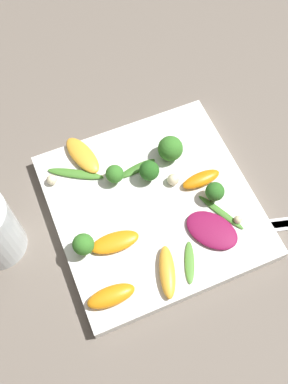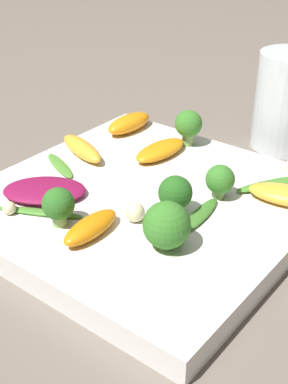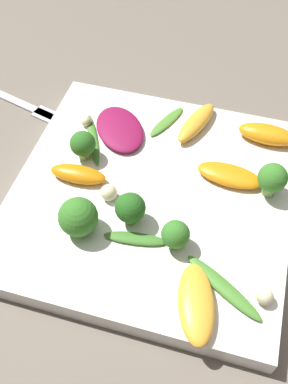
{
  "view_description": "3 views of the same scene",
  "coord_description": "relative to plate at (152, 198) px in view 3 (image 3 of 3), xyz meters",
  "views": [
    {
      "loc": [
        0.26,
        -0.13,
        0.65
      ],
      "look_at": [
        -0.02,
        -0.01,
        0.03
      ],
      "focal_mm": 42.0,
      "sensor_mm": 36.0,
      "label": 1
    },
    {
      "loc": [
        -0.28,
        0.36,
        0.29
      ],
      "look_at": [
        -0.0,
        0.01,
        0.03
      ],
      "focal_mm": 50.0,
      "sensor_mm": 36.0,
      "label": 2
    },
    {
      "loc": [
        -0.29,
        -0.07,
        0.41
      ],
      "look_at": [
        -0.01,
        0.01,
        0.03
      ],
      "focal_mm": 42.0,
      "sensor_mm": 36.0,
      "label": 3
    }
  ],
  "objects": [
    {
      "name": "ground_plane",
      "position": [
        0.0,
        0.0,
        -0.01
      ],
      "size": [
        2.4,
        2.4,
        0.0
      ],
      "primitive_type": "plane",
      "color": "#6B6056"
    },
    {
      "name": "plate",
      "position": [
        0.0,
        0.0,
        0.0
      ],
      "size": [
        0.3,
        0.3,
        0.02
      ],
      "color": "white",
      "rests_on": "ground_plane"
    },
    {
      "name": "fork",
      "position": [
        0.11,
        0.22,
        -0.01
      ],
      "size": [
        0.07,
        0.19,
        0.01
      ],
      "color": "silver",
      "rests_on": "ground_plane"
    },
    {
      "name": "radicchio_leaf_0",
      "position": [
        0.08,
        0.06,
        0.02
      ],
      "size": [
        0.1,
        0.09,
        0.01
      ],
      "color": "maroon",
      "rests_on": "plate"
    },
    {
      "name": "orange_segment_0",
      "position": [
        -0.01,
        0.08,
        0.02
      ],
      "size": [
        0.03,
        0.06,
        0.02
      ],
      "color": "orange",
      "rests_on": "plate"
    },
    {
      "name": "orange_segment_1",
      "position": [
        0.04,
        -0.08,
        0.02
      ],
      "size": [
        0.04,
        0.07,
        0.01
      ],
      "color": "orange",
      "rests_on": "plate"
    },
    {
      "name": "orange_segment_2",
      "position": [
        0.11,
        -0.11,
        0.02
      ],
      "size": [
        0.03,
        0.07,
        0.02
      ],
      "color": "orange",
      "rests_on": "plate"
    },
    {
      "name": "orange_segment_3",
      "position": [
        0.11,
        -0.03,
        0.02
      ],
      "size": [
        0.08,
        0.05,
        0.02
      ],
      "color": "#FCAD33",
      "rests_on": "plate"
    },
    {
      "name": "orange_segment_4",
      "position": [
        -0.12,
        -0.07,
        0.02
      ],
      "size": [
        0.09,
        0.05,
        0.02
      ],
      "color": "#FCAD33",
      "rests_on": "plate"
    },
    {
      "name": "broccoli_floret_0",
      "position": [
        -0.07,
        0.06,
        0.03
      ],
      "size": [
        0.04,
        0.04,
        0.04
      ],
      "color": "#84AD5B",
      "rests_on": "plate"
    },
    {
      "name": "broccoli_floret_1",
      "position": [
        0.03,
        0.09,
        0.03
      ],
      "size": [
        0.03,
        0.03,
        0.04
      ],
      "color": "#84AD5B",
      "rests_on": "plate"
    },
    {
      "name": "broccoli_floret_2",
      "position": [
        -0.06,
        -0.04,
        0.03
      ],
      "size": [
        0.03,
        0.03,
        0.03
      ],
      "color": "#7A9E51",
      "rests_on": "plate"
    },
    {
      "name": "broccoli_floret_3",
      "position": [
        0.03,
        -0.12,
        0.04
      ],
      "size": [
        0.03,
        0.03,
        0.04
      ],
      "color": "#84AD5B",
      "rests_on": "plate"
    },
    {
      "name": "broccoli_floret_4",
      "position": [
        -0.04,
        0.01,
        0.03
      ],
      "size": [
        0.03,
        0.03,
        0.04
      ],
      "color": "#84AD5B",
      "rests_on": "plate"
    },
    {
      "name": "arugula_sprig_0",
      "position": [
        -0.06,
        -0.0,
        0.01
      ],
      "size": [
        0.02,
        0.07,
        0.01
      ],
      "color": "#3D7528",
      "rests_on": "plate"
    },
    {
      "name": "arugula_sprig_1",
      "position": [
        -0.09,
        -0.09,
        0.02
      ],
      "size": [
        0.06,
        0.08,
        0.01
      ],
      "color": "#47842D",
      "rests_on": "plate"
    },
    {
      "name": "arugula_sprig_2",
      "position": [
        0.11,
        0.01,
        0.01
      ],
      "size": [
        0.06,
        0.04,
        0.0
      ],
      "color": "#518E33",
      "rests_on": "plate"
    },
    {
      "name": "arugula_sprig_3",
      "position": [
        0.05,
        0.09,
        0.01
      ],
      "size": [
        0.08,
        0.05,
        0.0
      ],
      "color": "#47842D",
      "rests_on": "plate"
    },
    {
      "name": "macadamia_nut_0",
      "position": [
        0.08,
        0.1,
        0.02
      ],
      "size": [
        0.01,
        0.01,
        0.01
      ],
      "color": "beige",
      "rests_on": "plate"
    },
    {
      "name": "macadamia_nut_1",
      "position": [
        -0.09,
        -0.13,
        0.02
      ],
      "size": [
        0.02,
        0.02,
        0.02
      ],
      "color": "beige",
      "rests_on": "plate"
    },
    {
      "name": "macadamia_nut_2",
      "position": [
        -0.02,
        0.04,
        0.02
      ],
      "size": [
        0.02,
        0.02,
        0.02
      ],
      "color": "beige",
      "rests_on": "plate"
    }
  ]
}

